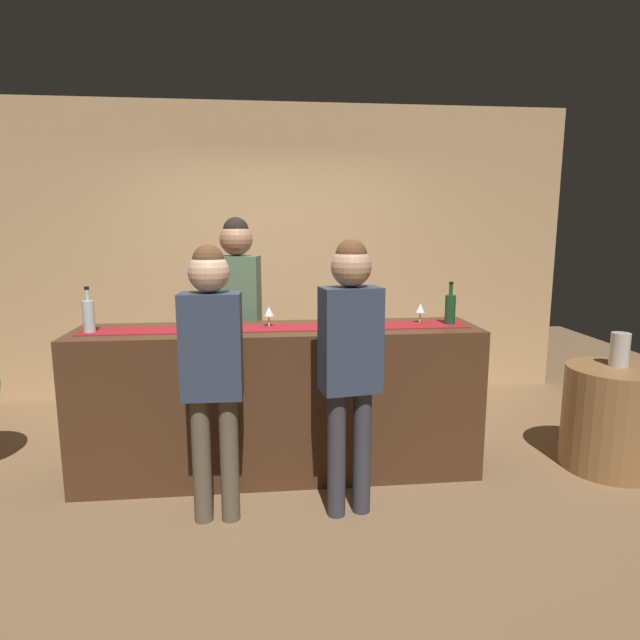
# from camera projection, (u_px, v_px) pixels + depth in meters

# --- Properties ---
(ground_plane) EXTENTS (10.00, 10.00, 0.00)m
(ground_plane) POSITION_uv_depth(u_px,v_px,m) (281.00, 471.00, 3.82)
(ground_plane) COLOR brown
(back_wall) EXTENTS (6.00, 0.12, 2.90)m
(back_wall) POSITION_uv_depth(u_px,v_px,m) (272.00, 253.00, 5.42)
(back_wall) COLOR tan
(back_wall) RESTS_ON ground
(bar_counter) EXTENTS (2.75, 0.60, 1.04)m
(bar_counter) POSITION_uv_depth(u_px,v_px,m) (280.00, 401.00, 3.73)
(bar_counter) COLOR #472B19
(bar_counter) RESTS_ON ground
(counter_runner_cloth) EXTENTS (2.61, 0.28, 0.01)m
(counter_runner_cloth) POSITION_uv_depth(u_px,v_px,m) (279.00, 328.00, 3.64)
(counter_runner_cloth) COLOR maroon
(counter_runner_cloth) RESTS_ON bar_counter
(wine_bottle_clear) EXTENTS (0.07, 0.07, 0.30)m
(wine_bottle_clear) POSITION_uv_depth(u_px,v_px,m) (89.00, 316.00, 3.45)
(wine_bottle_clear) COLOR #B2C6C1
(wine_bottle_clear) RESTS_ON bar_counter
(wine_bottle_green) EXTENTS (0.07, 0.07, 0.30)m
(wine_bottle_green) POSITION_uv_depth(u_px,v_px,m) (450.00, 309.00, 3.75)
(wine_bottle_green) COLOR #194723
(wine_bottle_green) RESTS_ON bar_counter
(wine_glass_near_customer) EXTENTS (0.07, 0.07, 0.14)m
(wine_glass_near_customer) POSITION_uv_depth(u_px,v_px,m) (344.00, 311.00, 3.68)
(wine_glass_near_customer) COLOR silver
(wine_glass_near_customer) RESTS_ON bar_counter
(wine_glass_mid_counter) EXTENTS (0.07, 0.07, 0.14)m
(wine_glass_mid_counter) POSITION_uv_depth(u_px,v_px,m) (420.00, 309.00, 3.79)
(wine_glass_mid_counter) COLOR silver
(wine_glass_mid_counter) RESTS_ON bar_counter
(wine_glass_far_end) EXTENTS (0.07, 0.07, 0.14)m
(wine_glass_far_end) POSITION_uv_depth(u_px,v_px,m) (269.00, 312.00, 3.65)
(wine_glass_far_end) COLOR silver
(wine_glass_far_end) RESTS_ON bar_counter
(bartender) EXTENTS (0.37, 0.26, 1.79)m
(bartender) POSITION_uv_depth(u_px,v_px,m) (238.00, 304.00, 4.16)
(bartender) COLOR #26262B
(bartender) RESTS_ON ground
(customer_sipping) EXTENTS (0.37, 0.25, 1.66)m
(customer_sipping) POSITION_uv_depth(u_px,v_px,m) (350.00, 350.00, 3.09)
(customer_sipping) COLOR #33333D
(customer_sipping) RESTS_ON ground
(customer_browsing) EXTENTS (0.35, 0.23, 1.63)m
(customer_browsing) POSITION_uv_depth(u_px,v_px,m) (212.00, 357.00, 3.02)
(customer_browsing) COLOR brown
(customer_browsing) RESTS_ON ground
(round_side_table) EXTENTS (0.68, 0.68, 0.74)m
(round_side_table) POSITION_uv_depth(u_px,v_px,m) (613.00, 418.00, 3.83)
(round_side_table) COLOR olive
(round_side_table) RESTS_ON ground
(vase_on_side_table) EXTENTS (0.13, 0.13, 0.24)m
(vase_on_side_table) POSITION_uv_depth(u_px,v_px,m) (620.00, 350.00, 3.80)
(vase_on_side_table) COLOR #B7B2A8
(vase_on_side_table) RESTS_ON round_side_table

